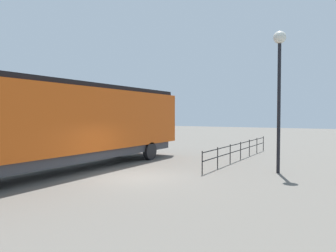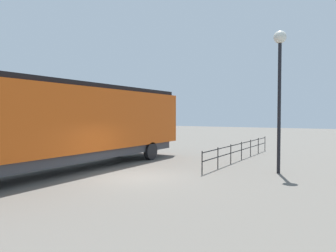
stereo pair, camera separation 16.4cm
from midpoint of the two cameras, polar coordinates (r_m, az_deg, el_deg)
The scene contains 4 objects.
ground_plane at distance 14.29m, azimuth -5.77°, elevation -9.22°, with size 120.00×120.00×0.00m, color #666059.
locomotive at distance 16.84m, azimuth -15.64°, elevation 0.73°, with size 3.01×16.26×4.36m.
lamp_post at distance 16.07m, azimuth 19.76°, elevation 9.85°, with size 0.59×0.59×6.74m.
platform_fence at distance 20.25m, azimuth 13.34°, elevation -3.89°, with size 0.05×11.72×1.11m.
Camera 2 is at (8.45, -11.20, 2.77)m, focal length 33.81 mm.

